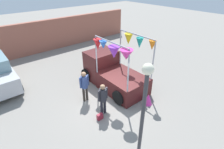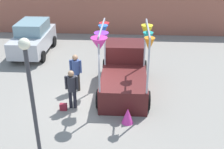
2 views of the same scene
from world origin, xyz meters
name	(u,v)px [view 2 (image 2 of 2)]	position (x,y,z in m)	size (l,w,h in m)	color
ground_plane	(93,101)	(0.00, 0.00, 0.00)	(60.00, 60.00, 0.00)	gray
vendor_truck	(124,69)	(1.24, 1.25, 0.90)	(2.40, 4.14, 3.15)	#4C1919
parked_car	(33,38)	(-4.08, 5.16, 0.94)	(1.88, 4.00, 1.88)	#B7B7BC
person_customer	(72,86)	(-0.75, -0.55, 0.99)	(0.53, 0.34, 1.64)	black
person_vendor	(76,69)	(-0.84, 0.86, 1.03)	(0.53, 0.34, 1.70)	#2D2823
handbag	(63,107)	(-1.10, -0.75, 0.14)	(0.28, 0.16, 0.28)	maroon
street_lamp	(30,84)	(-1.30, -3.29, 2.52)	(0.32, 0.32, 3.86)	#333338
brick_boundary_wall	(109,15)	(0.00, 9.12, 1.30)	(18.00, 0.36, 2.60)	#9E5947
folded_kite_bundle_magenta	(128,116)	(1.45, -1.45, 0.30)	(0.44, 0.44, 0.60)	#D83399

